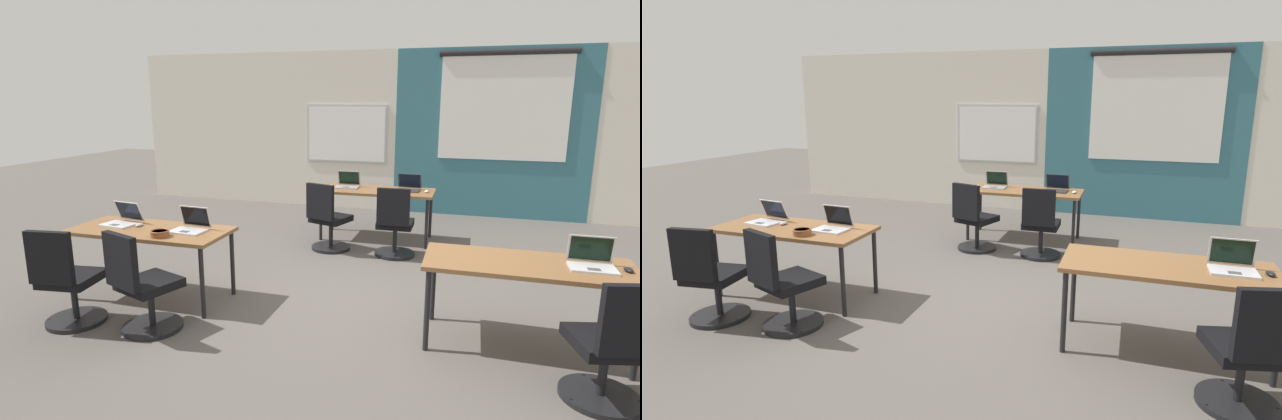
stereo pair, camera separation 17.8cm
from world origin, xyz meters
The scene contains 20 objects.
ground_plane centered at (0.00, 0.00, 0.00)m, with size 24.00×24.00×0.00m.
back_wall_assembly centered at (0.04, 4.20, 1.41)m, with size 10.00×0.27×2.80m.
desk_near_left centered at (-1.75, -0.60, 0.66)m, with size 1.60×0.70×0.72m.
desk_near_right centered at (1.75, -0.60, 0.66)m, with size 1.60×0.70×0.72m.
desk_far_center centered at (0.00, 2.20, 0.66)m, with size 1.60×0.70×0.72m.
laptop_near_right_end centered at (2.20, -0.58, 0.77)m, with size 0.33×0.28×0.24m.
mouse_near_right_end centered at (2.45, -0.61, 0.74)m, with size 0.08×0.11×0.03m.
chair_near_right_end centered at (2.23, -1.31, 0.38)m, with size 0.54×0.59×0.92m.
laptop_far_right centered at (0.43, 2.27, 0.77)m, with size 0.35×0.33×0.23m.
mouse_far_right centered at (0.70, 2.18, 0.74)m, with size 0.06×0.10×0.03m.
chair_far_right centered at (0.38, 1.44, 0.38)m, with size 0.52×0.54×0.92m.
laptop_near_left_end centered at (-2.13, -0.53, 0.77)m, with size 0.37×0.36×0.22m.
mouse_near_left_end centered at (-1.91, -0.55, 0.74)m, with size 0.06×0.10×0.03m.
chair_near_left_end centered at (-2.06, -1.39, 0.38)m, with size 0.52×0.57×0.92m.
laptop_far_left centered at (-0.44, 2.26, 0.77)m, with size 0.34×0.31×0.23m.
mouse_far_left centered at (-0.68, 2.20, 0.74)m, with size 0.06×0.10×0.03m.
chair_far_left centered at (-0.50, 1.46, 0.38)m, with size 0.56×0.61×0.92m.
laptop_near_left_inner centered at (-1.32, -0.55, 0.77)m, with size 0.35×0.31×0.23m.
chair_near_left_inner centered at (-1.35, -1.29, 0.38)m, with size 0.56×0.61×0.92m.
snack_bowl centered at (-1.48, -0.82, 0.76)m, with size 0.18×0.18×0.06m.
Camera 1 is at (1.29, -4.67, 2.00)m, focal length 27.93 mm.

